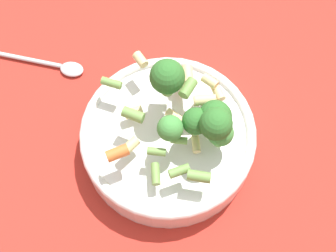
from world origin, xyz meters
name	(u,v)px	position (x,y,z in m)	size (l,w,h in m)	color
ground_plane	(168,146)	(0.00, 0.00, 0.00)	(3.00, 3.00, 0.00)	#B72D23
bowl	(168,138)	(0.00, 0.00, 0.03)	(0.24, 0.24, 0.05)	white
pasta_salad	(192,112)	(-0.02, 0.02, 0.10)	(0.17, 0.19, 0.09)	#8CB766
spoon	(49,65)	(-0.01, -0.23, 0.01)	(0.07, 0.17, 0.01)	silver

